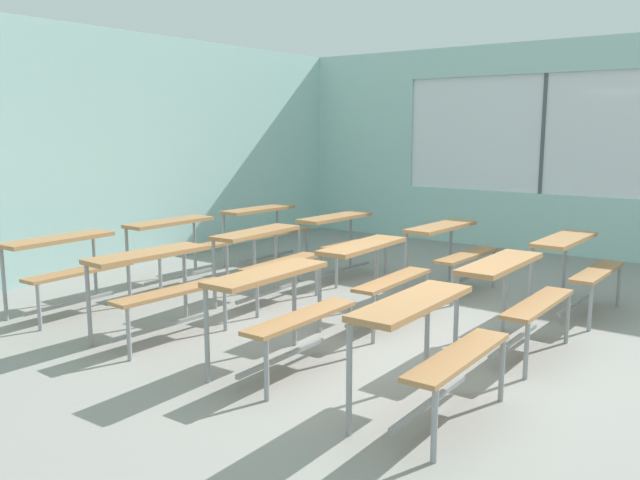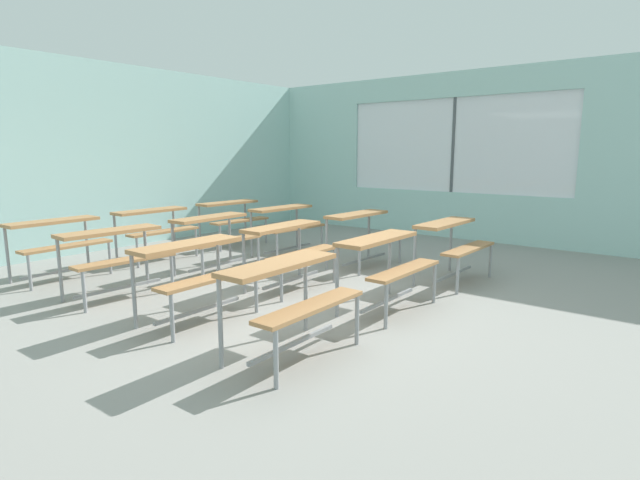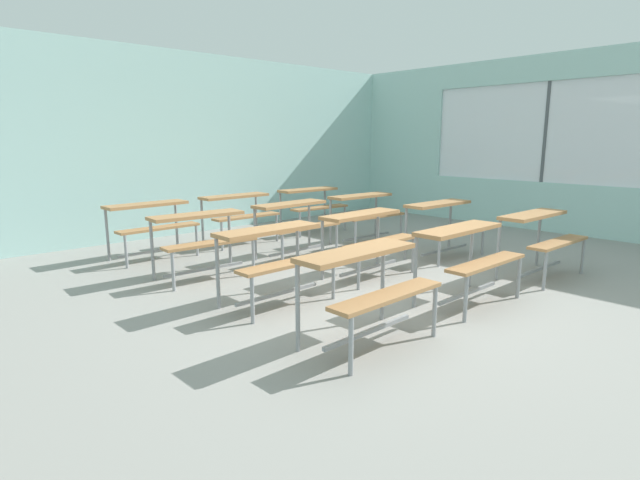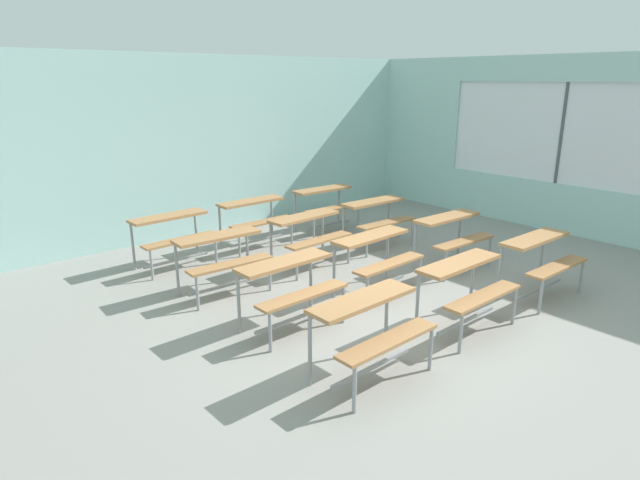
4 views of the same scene
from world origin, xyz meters
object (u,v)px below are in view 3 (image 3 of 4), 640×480
at_px(desk_bench_r0c0, 367,274).
at_px(desk_bench_r3c0, 151,217).
at_px(desk_bench_r3c1, 239,207).
at_px(desk_bench_r2c2, 365,207).
at_px(desk_bench_r1c2, 444,216).
at_px(desk_bench_r2c0, 202,230).
at_px(desk_bench_r0c1, 468,247).
at_px(desk_bench_r3c2, 312,199).
at_px(desk_bench_r1c1, 368,229).
at_px(desk_bench_r2c1, 295,216).
at_px(desk_bench_r0c2, 541,229).
at_px(desk_bench_r1c0, 275,247).

distance_m(desk_bench_r0c0, desk_bench_r3c0, 3.91).
distance_m(desk_bench_r3c0, desk_bench_r3c1, 1.43).
xyz_separation_m(desk_bench_r2c2, desk_bench_r3c0, (-2.89, 1.26, 0.00)).
distance_m(desk_bench_r1c2, desk_bench_r2c0, 3.23).
xyz_separation_m(desk_bench_r0c1, desk_bench_r3c2, (1.45, 3.91, 0.00)).
xyz_separation_m(desk_bench_r2c0, desk_bench_r2c2, (2.88, 0.06, 0.00)).
height_order(desk_bench_r3c1, desk_bench_r3c2, same).
height_order(desk_bench_r0c1, desk_bench_r3c2, same).
bearing_deg(desk_bench_r0c1, desk_bench_r1c1, 89.44).
relative_size(desk_bench_r1c2, desk_bench_r3c2, 0.99).
bearing_deg(desk_bench_r1c1, desk_bench_r0c1, -92.30).
height_order(desk_bench_r0c1, desk_bench_r1c2, same).
bearing_deg(desk_bench_r2c1, desk_bench_r2c2, -2.00).
bearing_deg(desk_bench_r2c1, desk_bench_r2c0, 179.12).
bearing_deg(desk_bench_r2c2, desk_bench_r1c2, -83.98).
xyz_separation_m(desk_bench_r0c1, desk_bench_r1c2, (1.50, 1.26, 0.00)).
height_order(desk_bench_r0c2, desk_bench_r2c0, same).
bearing_deg(desk_bench_r2c0, desk_bench_r2c2, 4.15).
xyz_separation_m(desk_bench_r0c2, desk_bench_r2c2, (-0.04, 2.71, 0.00)).
height_order(desk_bench_r2c1, desk_bench_r3c1, same).
relative_size(desk_bench_r1c0, desk_bench_r3c1, 1.00).
distance_m(desk_bench_r1c0, desk_bench_r2c1, 1.96).
xyz_separation_m(desk_bench_r1c2, desk_bench_r3c0, (-2.97, 2.64, 0.00)).
relative_size(desk_bench_r1c2, desk_bench_r3c0, 1.00).
xyz_separation_m(desk_bench_r0c0, desk_bench_r1c0, (0.08, 1.26, 0.00)).
relative_size(desk_bench_r3c0, desk_bench_r3c1, 1.01).
bearing_deg(desk_bench_r1c0, desk_bench_r0c2, -25.44).
bearing_deg(desk_bench_r2c0, desk_bench_r3c1, 46.86).
bearing_deg(desk_bench_r3c0, desk_bench_r2c2, -25.27).
distance_m(desk_bench_r0c0, desk_bench_r1c2, 3.24).
relative_size(desk_bench_r0c1, desk_bench_r2c2, 0.98).
bearing_deg(desk_bench_r3c2, desk_bench_r1c0, -134.12).
bearing_deg(desk_bench_r1c1, desk_bench_r3c1, 89.07).
bearing_deg(desk_bench_r1c2, desk_bench_r3c1, 122.13).
relative_size(desk_bench_r0c1, desk_bench_r2c0, 0.98).
xyz_separation_m(desk_bench_r1c0, desk_bench_r3c0, (-0.06, 2.65, 0.00)).
xyz_separation_m(desk_bench_r0c1, desk_bench_r0c2, (1.47, -0.07, 0.00)).
xyz_separation_m(desk_bench_r0c2, desk_bench_r3c2, (-0.01, 3.98, 0.00)).
distance_m(desk_bench_r1c1, desk_bench_r1c2, 1.50).
height_order(desk_bench_r0c0, desk_bench_r0c1, same).
height_order(desk_bench_r0c1, desk_bench_r3c0, same).
bearing_deg(desk_bench_r0c1, desk_bench_r0c2, -3.00).
relative_size(desk_bench_r2c2, desk_bench_r3c2, 1.00).
distance_m(desk_bench_r2c0, desk_bench_r3c1, 1.96).
height_order(desk_bench_r3c0, desk_bench_r3c1, same).
height_order(desk_bench_r0c2, desk_bench_r1c0, same).
xyz_separation_m(desk_bench_r0c2, desk_bench_r1c2, (0.03, 1.34, 0.00)).
relative_size(desk_bench_r0c1, desk_bench_r3c0, 0.99).
relative_size(desk_bench_r0c0, desk_bench_r1c1, 0.99).
bearing_deg(desk_bench_r3c2, desk_bench_r3c0, -176.87).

